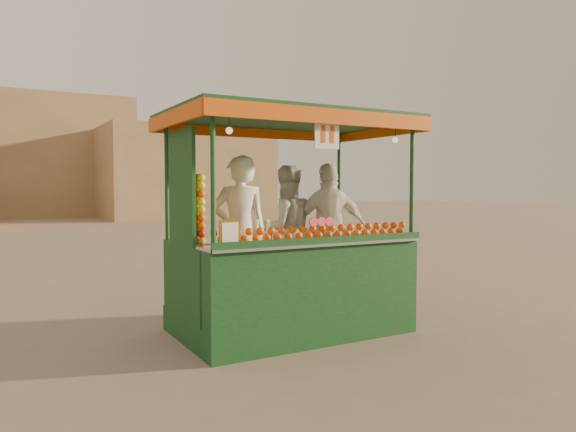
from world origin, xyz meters
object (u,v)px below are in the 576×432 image
vendor_middle (286,230)px  vendor_right (330,229)px  vendor_left (240,232)px  juice_cart (289,263)px

vendor_middle → vendor_right: size_ratio=0.98×
vendor_left → vendor_middle: size_ratio=1.05×
vendor_left → vendor_middle: 0.90m
juice_cart → vendor_middle: (0.37, 0.73, 0.32)m
vendor_right → vendor_middle: bearing=-12.3°
vendor_left → vendor_right: (1.33, 0.08, -0.03)m
juice_cart → vendor_right: size_ratio=1.63×
vendor_middle → vendor_right: vendor_right is taller
vendor_middle → vendor_right: (0.51, -0.27, 0.02)m
vendor_left → vendor_middle: bearing=-145.5°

